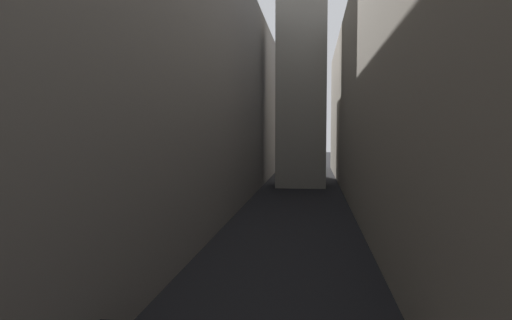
{
  "coord_description": "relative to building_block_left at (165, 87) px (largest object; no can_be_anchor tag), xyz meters",
  "views": [
    {
      "loc": [
        1.73,
        6.79,
        7.66
      ],
      "look_at": [
        0.0,
        20.02,
        6.82
      ],
      "focal_mm": 30.75,
      "sensor_mm": 36.0,
      "label": 1
    }
  ],
  "objects": [
    {
      "name": "ground_plane",
      "position": [
        13.27,
        -2.0,
        -12.24
      ],
      "size": [
        264.0,
        264.0,
        0.0
      ],
      "primitive_type": "plane",
      "color": "black"
    },
    {
      "name": "building_block_left",
      "position": [
        0.0,
        0.0,
        0.0
      ],
      "size": [
        15.54,
        108.0,
        24.48
      ],
      "primitive_type": "cube",
      "color": "slate",
      "rests_on": "ground"
    },
    {
      "name": "building_block_right",
      "position": [
        26.5,
        0.0,
        -0.87
      ],
      "size": [
        15.47,
        108.0,
        22.73
      ],
      "primitive_type": "cube",
      "color": "gray",
      "rests_on": "ground"
    }
  ]
}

